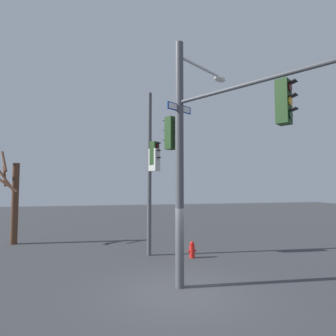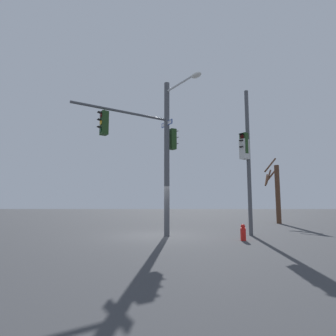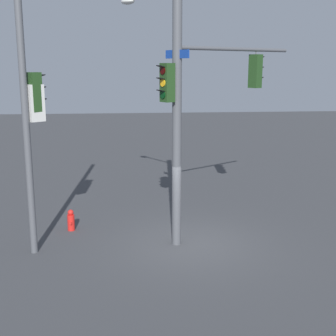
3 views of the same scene
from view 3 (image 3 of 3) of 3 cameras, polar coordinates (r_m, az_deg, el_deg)
ground_plane at (r=14.78m, az=2.63°, el=-9.33°), size 80.00×80.00×0.00m
main_signal_pole_assembly at (r=14.23m, az=2.46°, el=9.20°), size 3.25×5.85×8.04m
secondary_pole_assembly at (r=13.81m, az=-16.54°, el=6.58°), size 0.58×0.67×7.71m
fire_hydrant at (r=16.18m, az=-11.81°, el=-6.33°), size 0.38×0.24×0.73m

